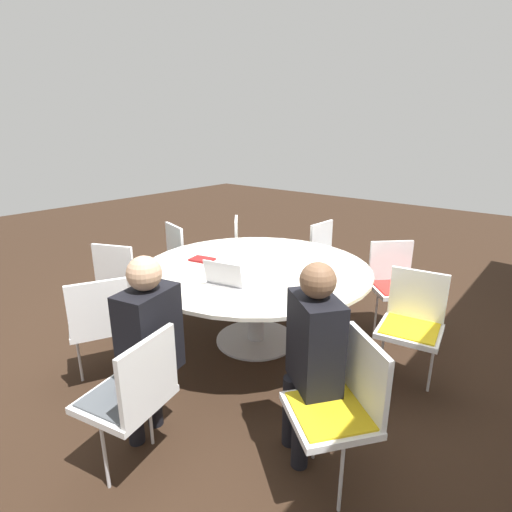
% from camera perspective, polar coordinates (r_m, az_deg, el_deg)
% --- Properties ---
extents(ground_plane, '(16.00, 16.00, 0.00)m').
position_cam_1_polar(ground_plane, '(3.84, 0.00, -11.91)').
color(ground_plane, black).
extents(conference_table, '(2.02, 2.02, 0.73)m').
position_cam_1_polar(conference_table, '(3.57, 0.00, -3.11)').
color(conference_table, '#B7B7BC').
rests_on(conference_table, ground_plane).
extents(chair_0, '(0.52, 0.51, 0.88)m').
position_cam_1_polar(chair_0, '(2.40, -17.19, -17.95)').
color(chair_0, white).
rests_on(chair_0, ground_plane).
extents(chair_1, '(0.60, 0.60, 0.88)m').
position_cam_1_polar(chair_1, '(2.28, 12.17, -19.56)').
color(chair_1, white).
rests_on(chair_1, ground_plane).
extents(chair_2, '(0.48, 0.50, 0.88)m').
position_cam_1_polar(chair_2, '(3.27, 21.43, -8.35)').
color(chair_2, white).
rests_on(chair_2, ground_plane).
extents(chair_3, '(0.61, 0.61, 0.88)m').
position_cam_1_polar(chair_3, '(4.02, 19.18, -3.22)').
color(chair_3, white).
rests_on(chair_3, ground_plane).
extents(chair_4, '(0.46, 0.44, 0.88)m').
position_cam_1_polar(chair_4, '(4.65, 10.52, 0.32)').
color(chair_4, white).
rests_on(chair_4, ground_plane).
extents(chair_5, '(0.61, 0.61, 0.88)m').
position_cam_1_polar(chair_5, '(4.86, -1.30, 1.39)').
color(chair_5, white).
rests_on(chair_5, ground_plane).
extents(chair_6, '(0.52, 0.54, 0.88)m').
position_cam_1_polar(chair_6, '(4.67, -10.01, 0.43)').
color(chair_6, white).
rests_on(chair_6, ground_plane).
extents(chair_7, '(0.56, 0.57, 0.88)m').
position_cam_1_polar(chair_7, '(4.10, -18.47, -2.71)').
color(chair_7, white).
rests_on(chair_7, ground_plane).
extents(chair_8, '(0.58, 0.57, 0.88)m').
position_cam_1_polar(chair_8, '(3.26, -21.42, -8.39)').
color(chair_8, white).
rests_on(chair_8, ground_plane).
extents(person_0, '(0.40, 0.31, 1.23)m').
position_cam_1_polar(person_0, '(2.50, -15.17, -11.14)').
color(person_0, black).
rests_on(person_0, ground_plane).
extents(person_1, '(0.39, 0.42, 1.23)m').
position_cam_1_polar(person_1, '(2.33, 7.99, -12.86)').
color(person_1, black).
rests_on(person_1, ground_plane).
extents(laptop, '(0.29, 0.37, 0.21)m').
position_cam_1_polar(laptop, '(3.10, -4.23, -3.32)').
color(laptop, silver).
rests_on(laptop, conference_table).
extents(spiral_notebook, '(0.19, 0.24, 0.02)m').
position_cam_1_polar(spiral_notebook, '(3.73, -7.71, -0.50)').
color(spiral_notebook, maroon).
rests_on(spiral_notebook, conference_table).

